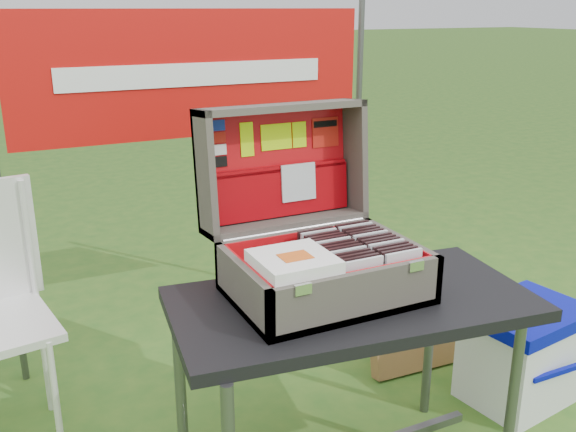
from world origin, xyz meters
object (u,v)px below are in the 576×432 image
cooler (522,353)px  cardboard_box (412,323)px  table (349,395)px  suitcase (317,206)px

cooler → cardboard_box: 0.48m
table → cooler: size_ratio=2.41×
table → cardboard_box: (0.66, 0.54, -0.13)m
cooler → cardboard_box: bearing=115.1°
table → cardboard_box: 0.86m
table → cooler: (0.93, 0.13, -0.15)m
suitcase → cardboard_box: suitcase is taller
suitcase → cardboard_box: bearing=30.2°
suitcase → table: bearing=-57.9°
table → suitcase: suitcase is taller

